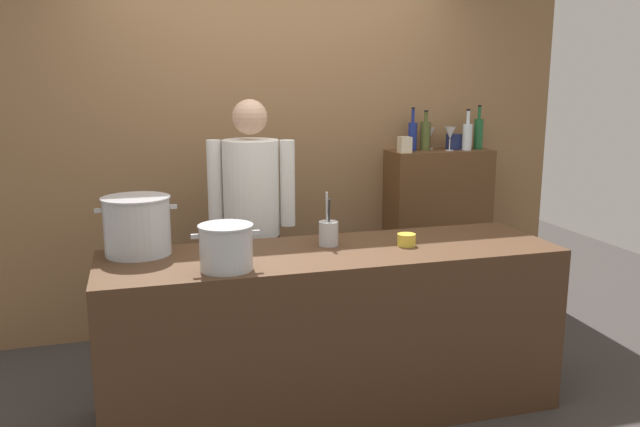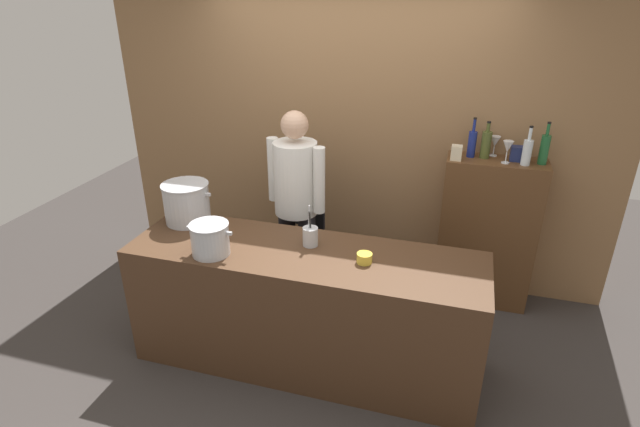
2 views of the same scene
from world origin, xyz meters
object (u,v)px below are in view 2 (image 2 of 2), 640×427
stockpot_small (210,239)px  spice_tin_cream (456,153)px  chef (296,198)px  wine_bottle_green (544,149)px  spice_tin_navy (516,154)px  butter_jar (364,258)px  utensil_crock (310,236)px  stockpot_large (187,203)px  wine_glass_short (508,147)px  wine_bottle_cobalt (472,143)px  wine_glass_tall (495,142)px  wine_bottle_clear (527,151)px  wine_bottle_olive (486,144)px

stockpot_small → spice_tin_cream: size_ratio=2.83×
chef → wine_bottle_green: bearing=-147.6°
spice_tin_navy → butter_jar: bearing=-126.4°
utensil_crock → stockpot_large: bearing=174.2°
wine_glass_short → spice_tin_navy: size_ratio=1.53×
wine_bottle_cobalt → wine_glass_tall: 0.19m
stockpot_large → wine_glass_tall: bearing=27.0°
chef → wine_bottle_clear: (1.68, 0.43, 0.40)m
utensil_crock → butter_jar: utensil_crock is taller
utensil_crock → wine_glass_tall: (1.15, 1.19, 0.41)m
butter_jar → wine_glass_short: (0.84, 1.16, 0.46)m
wine_bottle_clear → spice_tin_cream: 0.51m
butter_jar → wine_glass_short: size_ratio=0.57×
butter_jar → wine_bottle_cobalt: size_ratio=0.32×
butter_jar → wine_bottle_green: wine_bottle_green is taller
wine_bottle_cobalt → spice_tin_cream: wine_bottle_cobalt is taller
butter_jar → wine_bottle_cobalt: wine_bottle_cobalt is taller
stockpot_small → wine_bottle_green: wine_bottle_green is taller
chef → wine_bottle_clear: bearing=-148.4°
butter_jar → wine_glass_short: wine_glass_short is taller
stockpot_large → stockpot_small: size_ratio=1.26×
butter_jar → wine_bottle_olive: wine_bottle_olive is taller
butter_jar → utensil_crock: bearing=162.7°
utensil_crock → spice_tin_cream: (0.87, 1.01, 0.35)m
utensil_crock → wine_bottle_cobalt: (0.98, 1.11, 0.41)m
stockpot_small → spice_tin_cream: (1.46, 1.30, 0.31)m
wine_bottle_clear → wine_bottle_cobalt: (-0.40, 0.08, 0.01)m
wine_bottle_green → wine_bottle_cobalt: wine_bottle_green is taller
utensil_crock → wine_bottle_olive: wine_bottle_olive is taller
stockpot_small → wine_bottle_cobalt: 2.14m
stockpot_large → stockpot_small: (0.39, -0.40, -0.04)m
utensil_crock → wine_glass_tall: 1.70m
wine_bottle_clear → spice_tin_navy: wine_bottle_clear is taller
wine_bottle_clear → wine_bottle_cobalt: wine_bottle_cobalt is taller
butter_jar → stockpot_large: bearing=170.8°
wine_glass_short → spice_tin_cream: wine_glass_short is taller
wine_bottle_cobalt → spice_tin_cream: bearing=-134.7°
butter_jar → wine_bottle_olive: 1.48m
stockpot_small → wine_bottle_clear: size_ratio=1.07×
stockpot_large → wine_bottle_cobalt: bearing=27.4°
butter_jar → spice_tin_cream: size_ratio=0.88×
wine_glass_short → wine_glass_tall: size_ratio=1.09×
stockpot_large → stockpot_small: 0.56m
wine_bottle_cobalt → wine_glass_tall: (0.17, 0.07, 0.00)m
wine_glass_tall → spice_tin_navy: wine_glass_tall is taller
stockpot_small → spice_tin_navy: (1.90, 1.41, 0.31)m
wine_glass_short → wine_glass_tall: wine_glass_short is taller
wine_bottle_clear → wine_bottle_cobalt: bearing=168.2°
stockpot_large → butter_jar: size_ratio=4.03×
wine_bottle_green → utensil_crock: bearing=-144.0°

